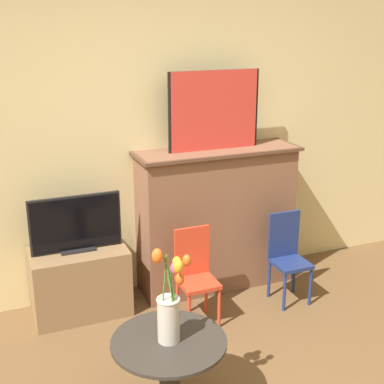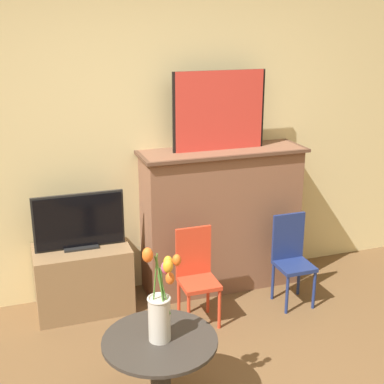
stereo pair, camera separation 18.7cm
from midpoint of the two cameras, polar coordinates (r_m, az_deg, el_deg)
name	(u,v)px [view 2 (the right image)]	position (r m, az deg, el deg)	size (l,w,h in m)	color
wall_back	(147,126)	(4.19, -3.60, 7.04)	(8.00, 0.06, 2.70)	beige
fireplace_mantel	(221,218)	(4.37, 4.33, -2.76)	(1.32, 0.42, 1.17)	brown
painting	(219,111)	(4.14, 4.26, 8.63)	(0.75, 0.03, 0.61)	black
tv_stand	(83,279)	(4.19, -10.27, -9.10)	(0.71, 0.42, 0.51)	olive
tv_monitor	(79,222)	(4.01, -10.64, -3.19)	(0.67, 0.12, 0.42)	black
chair_red	(196,271)	(3.93, 1.84, -8.47)	(0.27, 0.27, 0.71)	red
chair_blue	(291,255)	(4.27, 11.80, -6.61)	(0.27, 0.27, 0.71)	navy
side_table	(160,366)	(3.09, -1.57, -18.11)	(0.63, 0.63, 0.50)	#332D28
vase_tulips	(160,305)	(2.88, -1.49, -12.01)	(0.19, 0.17, 0.54)	beige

